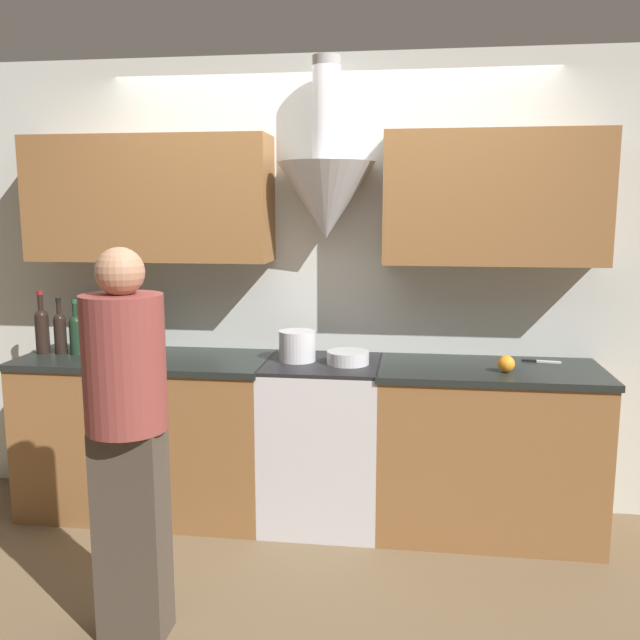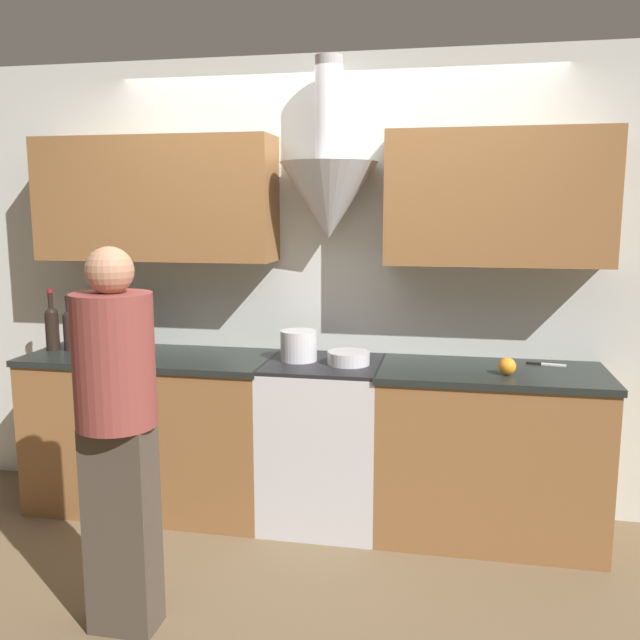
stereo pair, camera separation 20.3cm
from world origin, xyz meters
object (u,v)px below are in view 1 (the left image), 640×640
Objects in this scene: wine_bottle_1 at (60,331)px; wine_bottle_5 at (127,331)px; stove_range at (322,441)px; person_foreground_left at (127,429)px; wine_bottle_0 at (42,328)px; stock_pot at (297,346)px; wine_bottle_2 at (76,332)px; wine_bottle_3 at (92,331)px; orange_fruit at (506,364)px; wine_bottle_6 at (142,333)px; mixing_bowl at (348,358)px; wine_bottle_4 at (109,330)px.

wine_bottle_5 is (0.41, 0.00, 0.01)m from wine_bottle_1.
person_foreground_left is at bearing -118.66° from stove_range.
stock_pot is at bearing 0.25° from wine_bottle_0.
person_foreground_left is at bearing -66.83° from wine_bottle_5.
person_foreground_left is (0.81, -1.16, -0.16)m from wine_bottle_2.
wine_bottle_1 reaches higher than stove_range.
wine_bottle_3 reaches higher than wine_bottle_5.
wine_bottle_5 is 2.10m from orange_fruit.
wine_bottle_6 is 1.62× the size of stock_pot.
wine_bottle_0 is 0.31m from wine_bottle_3.
wine_bottle_0 reaches higher than wine_bottle_2.
stove_range is 0.51m from mixing_bowl.
wine_bottle_4 is at bearing 0.66° from wine_bottle_3.
person_foreground_left reaches higher than wine_bottle_5.
wine_bottle_6 reaches higher than stove_range.
wine_bottle_4 is 0.19m from wine_bottle_6.
wine_bottle_4 reaches higher than mixing_bowl.
wine_bottle_3 is 0.21m from wine_bottle_5.
orange_fruit reaches higher than stove_range.
wine_bottle_1 is 0.90× the size of wine_bottle_4.
orange_fruit is (2.50, -0.12, -0.09)m from wine_bottle_1.
wine_bottle_3 is 1.19m from stock_pot.
wine_bottle_1 is at bearing 175.83° from wine_bottle_3.
wine_bottle_5 is 1.27m from mixing_bowl.
mixing_bowl is (1.37, -0.03, -0.11)m from wine_bottle_4.
wine_bottle_3 is 1.36m from person_foreground_left.
wine_bottle_2 is at bearing 177.23° from orange_fruit.
person_foreground_left is at bearing -112.67° from stock_pot.
wine_bottle_3 is (0.31, -0.01, -0.01)m from wine_bottle_0.
wine_bottle_0 reaches higher than orange_fruit.
wine_bottle_5 reaches higher than orange_fruit.
wine_bottle_2 reaches higher than stove_range.
wine_bottle_4 reaches higher than wine_bottle_3.
wine_bottle_0 reaches higher than wine_bottle_4.
mixing_bowl is 2.59× the size of orange_fruit.
wine_bottle_5 is at bearing 1.16° from wine_bottle_0.
wine_bottle_0 reaches higher than wine_bottle_1.
wine_bottle_1 is 0.99× the size of wine_bottle_6.
stove_range is 2.89× the size of wine_bottle_2.
wine_bottle_3 is at bearing -1.03° from wine_bottle_0.
stove_range is at bearing -0.43° from wine_bottle_6.
wine_bottle_3 is 1.53× the size of mixing_bowl.
wine_bottle_3 is at bearing -179.42° from stock_pot.
wine_bottle_3 is 1.06× the size of wine_bottle_6.
stock_pot is at bearing 172.26° from mixing_bowl.
wine_bottle_3 is (-1.33, 0.00, 0.59)m from stove_range.
wine_bottle_5 is 1.03× the size of wine_bottle_6.
stock_pot reaches higher than mixing_bowl.
wine_bottle_3 is 1.03× the size of wine_bottle_5.
wine_bottle_0 is at bearing -178.84° from wine_bottle_5.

